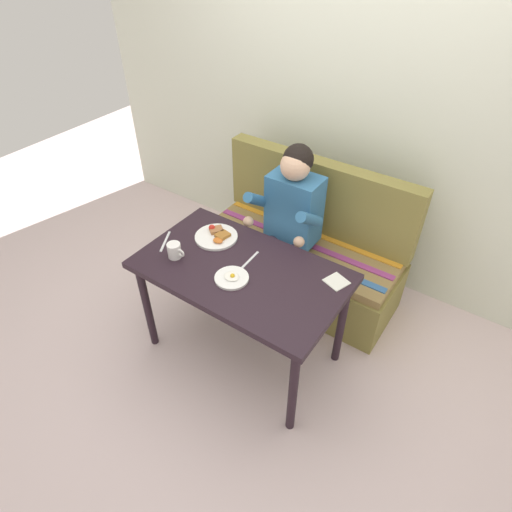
# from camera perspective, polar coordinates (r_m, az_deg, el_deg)

# --- Properties ---
(ground_plane) EXTENTS (8.00, 8.00, 0.00)m
(ground_plane) POSITION_cam_1_polar(r_m,az_deg,el_deg) (2.98, -1.68, -12.26)
(ground_plane) COLOR beige
(back_wall) EXTENTS (4.40, 0.10, 2.60)m
(back_wall) POSITION_cam_1_polar(r_m,az_deg,el_deg) (3.13, 12.43, 19.33)
(back_wall) COLOR silver
(back_wall) RESTS_ON ground
(table) EXTENTS (1.20, 0.70, 0.73)m
(table) POSITION_cam_1_polar(r_m,az_deg,el_deg) (2.50, -1.95, -3.08)
(table) COLOR black
(table) RESTS_ON ground
(couch) EXTENTS (1.44, 0.56, 1.00)m
(couch) POSITION_cam_1_polar(r_m,az_deg,el_deg) (3.20, 6.25, 0.42)
(couch) COLOR olive
(couch) RESTS_ON ground
(person) EXTENTS (0.45, 0.61, 1.21)m
(person) POSITION_cam_1_polar(r_m,az_deg,el_deg) (2.85, 4.32, 5.30)
(person) COLOR teal
(person) RESTS_ON ground
(plate_breakfast) EXTENTS (0.27, 0.27, 0.05)m
(plate_breakfast) POSITION_cam_1_polar(r_m,az_deg,el_deg) (2.67, -5.24, 2.66)
(plate_breakfast) COLOR white
(plate_breakfast) RESTS_ON table
(plate_eggs) EXTENTS (0.19, 0.19, 0.04)m
(plate_eggs) POSITION_cam_1_polar(r_m,az_deg,el_deg) (2.38, -3.24, -2.89)
(plate_eggs) COLOR white
(plate_eggs) RESTS_ON table
(coffee_mug) EXTENTS (0.12, 0.08, 0.09)m
(coffee_mug) POSITION_cam_1_polar(r_m,az_deg,el_deg) (2.54, -10.74, 0.75)
(coffee_mug) COLOR white
(coffee_mug) RESTS_ON table
(napkin) EXTENTS (0.15, 0.14, 0.01)m
(napkin) POSITION_cam_1_polar(r_m,az_deg,el_deg) (2.40, 10.61, -3.36)
(napkin) COLOR silver
(napkin) RESTS_ON table
(fork) EXTENTS (0.02, 0.17, 0.00)m
(fork) POSITION_cam_1_polar(r_m,az_deg,el_deg) (2.50, -0.76, -0.50)
(fork) COLOR silver
(fork) RESTS_ON table
(knife) EXTENTS (0.11, 0.18, 0.00)m
(knife) POSITION_cam_1_polar(r_m,az_deg,el_deg) (2.69, -11.93, 1.90)
(knife) COLOR silver
(knife) RESTS_ON table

